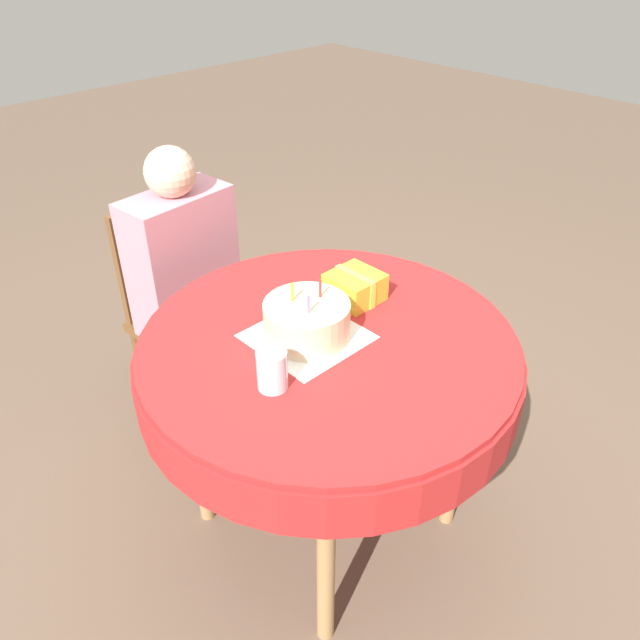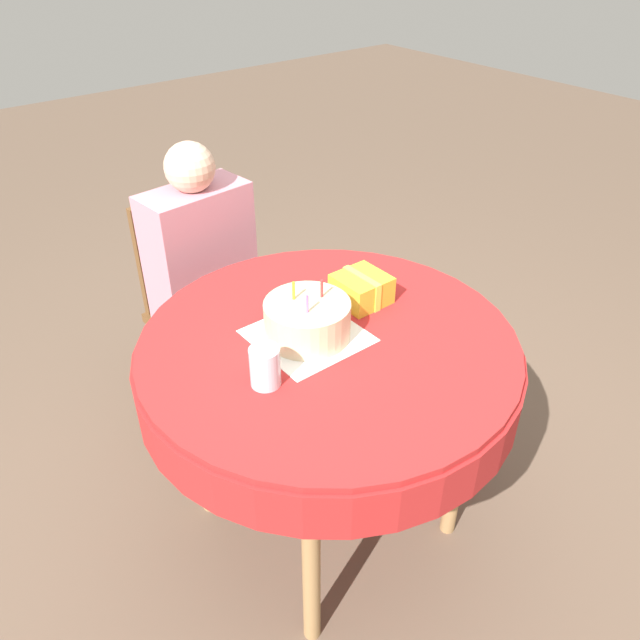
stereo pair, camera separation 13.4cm
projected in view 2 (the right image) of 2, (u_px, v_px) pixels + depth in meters
ground_plane at (327, 517)px, 2.19m from camera, size 12.00×12.00×0.00m
dining_table at (328, 365)px, 1.81m from camera, size 1.10×1.10×0.77m
chair at (197, 300)px, 2.50m from camera, size 0.41×0.41×0.88m
person at (204, 264)px, 2.34m from camera, size 0.41×0.31×1.12m
napkin at (308, 336)px, 1.77m from camera, size 0.29×0.29×0.00m
birthday_cake at (307, 320)px, 1.74m from camera, size 0.24×0.24×0.16m
drinking_glass at (265, 367)px, 1.57m from camera, size 0.08×0.08×0.11m
gift_box at (361, 289)px, 1.90m from camera, size 0.15×0.15×0.09m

